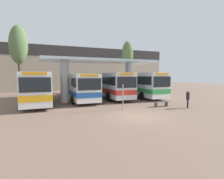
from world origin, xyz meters
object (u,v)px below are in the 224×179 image
object	(u,v)px
poplar_tree_behind_left	(18,45)
poplar_tree_behind_right	(128,54)
info_sign_platform	(123,87)
transit_bus_left_bay	(37,86)
waiting_bench_near_pillar	(161,103)
transit_bus_far_right_bay	(136,83)
transit_bus_right_bay	(107,84)
pedestrian_waiting	(188,97)
transit_bus_center_bay	(78,85)

from	to	relation	value
poplar_tree_behind_left	poplar_tree_behind_right	world-z (taller)	poplar_tree_behind_left
info_sign_platform	poplar_tree_behind_right	distance (m)	17.50
transit_bus_left_bay	info_sign_platform	size ratio (longest dim) A/B	4.20
transit_bus_left_bay	poplar_tree_behind_right	size ratio (longest dim) A/B	1.31
waiting_bench_near_pillar	poplar_tree_behind_left	size ratio (longest dim) A/B	0.15
transit_bus_far_right_bay	info_sign_platform	world-z (taller)	transit_bus_far_right_bay
transit_bus_far_right_bay	waiting_bench_near_pillar	distance (m)	8.21
info_sign_platform	poplar_tree_behind_left	distance (m)	18.60
waiting_bench_near_pillar	transit_bus_far_right_bay	bearing A→B (deg)	76.40
transit_bus_right_bay	pedestrian_waiting	distance (m)	11.06
transit_bus_right_bay	info_sign_platform	xyz separation A→B (m)	(-1.94, -8.79, 0.18)
poplar_tree_behind_left	waiting_bench_near_pillar	bearing A→B (deg)	-48.92
transit_bus_center_bay	pedestrian_waiting	bearing A→B (deg)	130.06
transit_bus_left_bay	transit_bus_center_bay	size ratio (longest dim) A/B	1.03
poplar_tree_behind_left	transit_bus_left_bay	bearing A→B (deg)	-73.05
poplar_tree_behind_left	poplar_tree_behind_right	distance (m)	17.40
transit_bus_left_bay	waiting_bench_near_pillar	world-z (taller)	transit_bus_left_bay
transit_bus_right_bay	waiting_bench_near_pillar	bearing A→B (deg)	104.36
transit_bus_center_bay	pedestrian_waiting	size ratio (longest dim) A/B	7.15
transit_bus_far_right_bay	poplar_tree_behind_right	distance (m)	8.74
transit_bus_far_right_bay	transit_bus_left_bay	bearing A→B (deg)	-0.11
poplar_tree_behind_right	transit_bus_far_right_bay	bearing A→B (deg)	-107.43
waiting_bench_near_pillar	transit_bus_right_bay	bearing A→B (deg)	103.67
info_sign_platform	waiting_bench_near_pillar	bearing A→B (deg)	-0.09
transit_bus_left_bay	poplar_tree_behind_left	bearing A→B (deg)	-72.41
poplar_tree_behind_right	transit_bus_left_bay	bearing A→B (deg)	-153.93
transit_bus_far_right_bay	pedestrian_waiting	world-z (taller)	transit_bus_far_right_bay
transit_bus_right_bay	transit_bus_center_bay	bearing A→B (deg)	8.75
transit_bus_left_bay	waiting_bench_near_pillar	bearing A→B (deg)	146.42
transit_bus_left_bay	poplar_tree_behind_right	bearing A→B (deg)	-153.29
transit_bus_left_bay	transit_bus_right_bay	distance (m)	8.89
poplar_tree_behind_right	poplar_tree_behind_left	bearing A→B (deg)	178.32
info_sign_platform	poplar_tree_behind_right	size ratio (longest dim) A/B	0.31
waiting_bench_near_pillar	poplar_tree_behind_right	xyz separation A→B (m)	(4.07, 14.76, 6.38)
info_sign_platform	poplar_tree_behind_left	size ratio (longest dim) A/B	0.28
transit_bus_right_bay	poplar_tree_behind_left	xyz separation A→B (m)	(-11.18, 6.48, 5.43)
waiting_bench_near_pillar	pedestrian_waiting	size ratio (longest dim) A/B	0.95
transit_bus_left_bay	pedestrian_waiting	bearing A→B (deg)	145.43
transit_bus_left_bay	poplar_tree_behind_left	world-z (taller)	poplar_tree_behind_left
pedestrian_waiting	poplar_tree_behind_left	size ratio (longest dim) A/B	0.16
pedestrian_waiting	poplar_tree_behind_left	world-z (taller)	poplar_tree_behind_left
transit_bus_right_bay	poplar_tree_behind_right	xyz separation A→B (m)	(6.21, 5.97, 4.88)
poplar_tree_behind_right	waiting_bench_near_pillar	bearing A→B (deg)	-105.41
transit_bus_right_bay	pedestrian_waiting	xyz separation A→B (m)	(3.90, -10.32, -0.85)
transit_bus_left_bay	poplar_tree_behind_left	distance (m)	9.84
pedestrian_waiting	poplar_tree_behind_right	distance (m)	17.42
pedestrian_waiting	transit_bus_right_bay	bearing A→B (deg)	77.98
transit_bus_right_bay	pedestrian_waiting	bearing A→B (deg)	111.41
pedestrian_waiting	poplar_tree_behind_left	bearing A→B (deg)	99.17
transit_bus_right_bay	poplar_tree_behind_right	world-z (taller)	poplar_tree_behind_right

